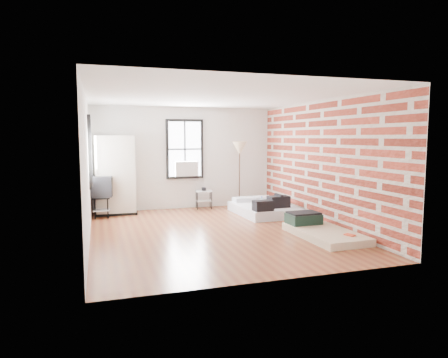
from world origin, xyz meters
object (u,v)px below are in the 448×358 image
object	(u,v)px
mattress_main	(264,208)
mattress_bare	(320,230)
wardrobe	(116,175)
tv_stand	(102,188)
side_table	(204,195)
floor_lamp	(240,151)

from	to	relation	value
mattress_main	mattress_bare	distance (m)	2.41
mattress_bare	wardrobe	size ratio (longest dim) A/B	0.91
tv_stand	wardrobe	bearing A→B (deg)	43.57
wardrobe	tv_stand	size ratio (longest dim) A/B	1.98
wardrobe	tv_stand	world-z (taller)	wardrobe
mattress_main	side_table	xyz separation A→B (m)	(-1.27, 1.27, 0.24)
side_table	mattress_bare	bearing A→B (deg)	-68.41
floor_lamp	side_table	bearing A→B (deg)	176.08
wardrobe	floor_lamp	xyz separation A→B (m)	(3.37, 0.00, 0.59)
mattress_main	mattress_bare	world-z (taller)	mattress_main
floor_lamp	tv_stand	xyz separation A→B (m)	(-3.71, -0.25, -0.87)
mattress_main	floor_lamp	size ratio (longest dim) A/B	1.01
mattress_main	side_table	size ratio (longest dim) A/B	3.13
mattress_main	floor_lamp	xyz separation A→B (m)	(-0.25, 1.20, 1.44)
mattress_main	mattress_bare	bearing A→B (deg)	-88.46
side_table	tv_stand	size ratio (longest dim) A/B	0.58
wardrobe	floor_lamp	size ratio (longest dim) A/B	1.09
mattress_bare	side_table	size ratio (longest dim) A/B	3.11
wardrobe	side_table	bearing A→B (deg)	3.73
mattress_bare	tv_stand	world-z (taller)	tv_stand
floor_lamp	tv_stand	world-z (taller)	floor_lamp
mattress_main	tv_stand	world-z (taller)	tv_stand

